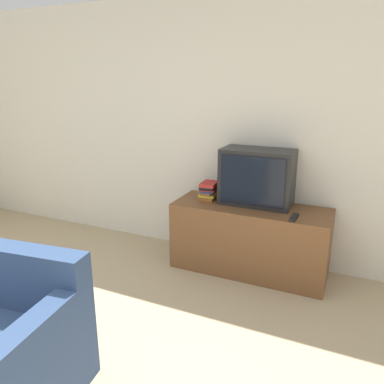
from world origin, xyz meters
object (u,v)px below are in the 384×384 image
book_stack (209,190)px  tv_stand (249,239)px  television (257,177)px  remote_on_stand (294,217)px

book_stack → tv_stand: bearing=-6.1°
tv_stand → television: television is taller
tv_stand → remote_on_stand: (0.43, -0.16, 0.34)m
book_stack → remote_on_stand: (0.88, -0.21, -0.08)m
tv_stand → television: 0.60m
book_stack → television: bearing=5.5°
remote_on_stand → tv_stand: bearing=159.3°
book_stack → remote_on_stand: book_stack is taller
tv_stand → television: (0.02, 0.09, 0.60)m
tv_stand → book_stack: (-0.45, 0.05, 0.42)m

